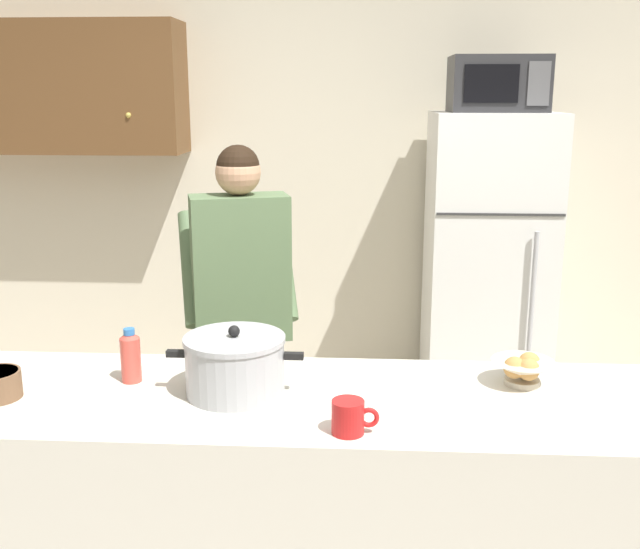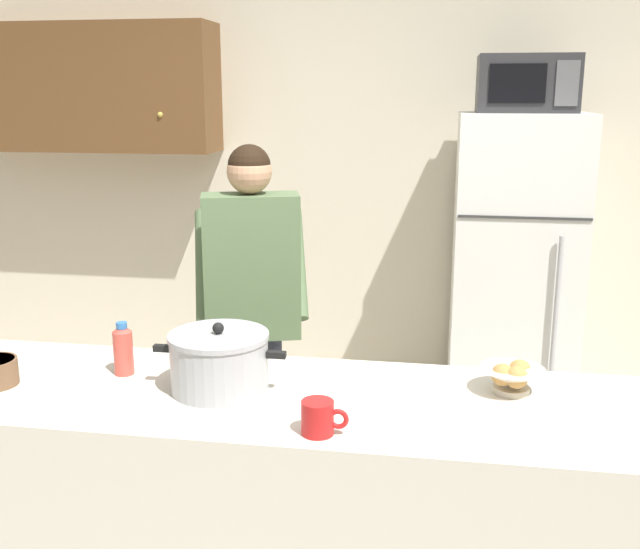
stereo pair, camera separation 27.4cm
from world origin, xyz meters
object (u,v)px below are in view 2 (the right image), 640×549
Objects in this scene: microwave at (526,84)px; cooking_pot at (219,361)px; bottle_near_edge at (123,349)px; person_near_pot at (252,286)px; coffee_mug at (319,418)px; bread_bowl at (512,377)px; refrigerator at (513,279)px.

microwave reaches higher than cooking_pot.
person_near_pot is at bearing 75.96° from bottle_near_edge.
cooking_pot is 0.44m from coffee_mug.
bread_bowl is at bearing 34.67° from coffee_mug.
microwave is 3.66× the size of coffee_mug.
refrigerator is 4.08× the size of cooking_pot.
cooking_pot is at bearing -172.49° from bread_bowl.
bread_bowl reaches higher than coffee_mug.
refrigerator reaches higher than bottle_near_edge.
refrigerator is at bearing 71.47° from coffee_mug.
microwave is at bearing 50.98° from bottle_near_edge.
bread_bowl is at bearing -95.27° from refrigerator.
microwave is 1.72m from person_near_pot.
microwave is 1.13× the size of cooking_pot.
refrigerator is at bearing 51.33° from bottle_near_edge.
person_near_pot is 7.99× the size of bread_bowl.
microwave reaches higher than person_near_pot.
bottle_near_edge is (-0.35, 0.07, -0.01)m from cooking_pot.
coffee_mug is 0.65× the size of bread_bowl.
bottle_near_edge is (-1.25, -0.04, 0.04)m from bread_bowl.
microwave is 1.93m from bread_bowl.
person_near_pot reaches higher than coffee_mug.
bottle_near_edge is at bearing -128.67° from refrigerator.
refrigerator reaches higher than coffee_mug.
person_near_pot is 1.29m from coffee_mug.
bottle_near_edge is (-1.41, -1.74, -0.86)m from microwave.
cooking_pot is at bearing -81.67° from person_near_pot.
bread_bowl is (1.04, -0.81, -0.04)m from person_near_pot.
cooking_pot is (-1.06, -1.82, -0.86)m from microwave.
cooking_pot is (-1.06, -1.84, 0.15)m from refrigerator.
bread_bowl is (0.54, 0.38, 0.00)m from coffee_mug.
person_near_pot is at bearing 112.53° from coffee_mug.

